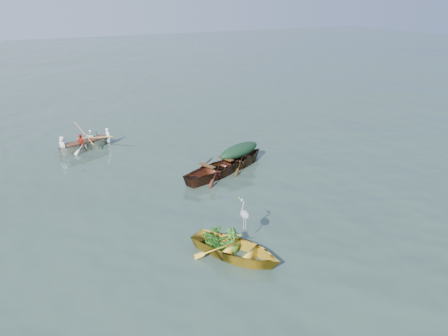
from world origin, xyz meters
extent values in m
plane|color=#354A3E|center=(0.00, 0.00, 0.00)|extent=(140.00, 140.00, 0.00)
imported|color=gold|center=(-1.42, -1.45, 0.00)|extent=(2.92, 3.69, 0.93)
imported|color=#553213|center=(2.19, 4.54, 0.00)|extent=(4.43, 2.79, 0.98)
imported|color=#5C2417|center=(0.80, 3.99, 0.00)|extent=(4.59, 2.72, 1.02)
imported|color=white|center=(-3.07, 9.97, 0.00)|extent=(3.91, 2.19, 0.86)
ellipsoid|color=black|center=(2.19, 4.54, 0.75)|extent=(2.43, 1.53, 0.52)
imported|color=#1F5F19|center=(-1.65, -0.95, 0.77)|extent=(1.04, 1.12, 0.60)
imported|color=white|center=(-3.07, 9.97, 0.81)|extent=(2.80, 1.75, 0.76)
camera|label=1|loc=(-6.69, -10.50, 6.87)|focal=35.00mm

